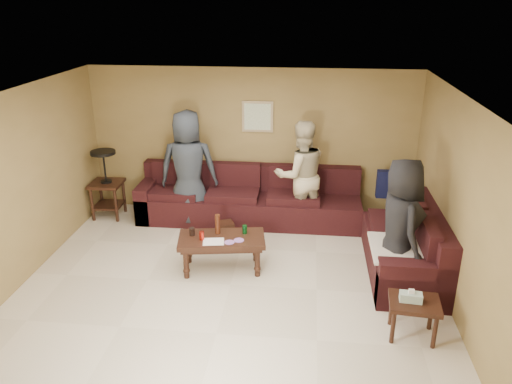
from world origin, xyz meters
TOP-DOWN VIEW (x-y plane):
  - room at (0.00, 0.00)m, footprint 5.60×5.50m
  - sectional_sofa at (0.81, 1.52)m, footprint 4.65×2.90m
  - coffee_table at (-0.18, 0.40)m, footprint 1.25×0.77m
  - end_table_left at (-2.43, 1.97)m, footprint 0.53×0.53m
  - side_table_right at (2.18, -0.83)m, footprint 0.59×0.50m
  - waste_bin at (-0.28, 1.33)m, footprint 0.31×0.31m
  - wall_art at (0.10, 2.48)m, footprint 0.52×0.04m
  - person_left at (-0.97, 1.89)m, footprint 1.00×0.72m
  - person_middle at (0.85, 1.93)m, footprint 1.04×0.92m
  - person_right at (2.14, 0.19)m, footprint 0.74×0.97m

SIDE VIEW (x-z plane):
  - waste_bin at x=-0.28m, z-range 0.00..0.28m
  - sectional_sofa at x=0.81m, z-range -0.16..0.81m
  - side_table_right at x=2.18m, z-range 0.09..0.69m
  - coffee_table at x=-0.18m, z-range 0.03..0.80m
  - end_table_left at x=-2.43m, z-range 0.03..1.20m
  - person_right at x=2.14m, z-range 0.00..1.76m
  - person_middle at x=0.85m, z-range 0.00..1.78m
  - person_left at x=-0.97m, z-range 0.00..1.91m
  - room at x=0.00m, z-range 0.41..2.91m
  - wall_art at x=0.10m, z-range 1.44..1.96m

